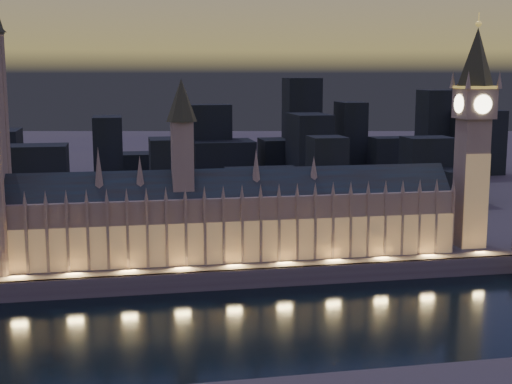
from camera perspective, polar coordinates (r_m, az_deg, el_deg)
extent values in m
plane|color=black|center=(260.59, 1.26, -10.28)|extent=(2000.00, 2000.00, 0.00)
cube|color=#3F3A3D|center=(766.00, -7.06, 3.10)|extent=(2000.00, 960.00, 8.00)
cube|color=#4F4247|center=(297.56, -0.43, -6.94)|extent=(2000.00, 2.50, 8.00)
cube|color=#8B735E|center=(312.26, -2.15, -2.75)|extent=(200.14, 21.42, 28.00)
cube|color=#A98450|center=(303.51, -1.85, -4.08)|extent=(200.00, 0.50, 18.00)
cube|color=black|center=(309.11, -2.17, 0.33)|extent=(200.11, 17.68, 16.26)
cube|color=#8B735E|center=(304.90, -5.91, 2.63)|extent=(9.00, 9.00, 32.00)
cone|color=#2D2F1B|center=(302.96, -5.99, 7.33)|extent=(13.00, 13.00, 18.00)
cube|color=#8B735E|center=(301.75, -19.39, -3.72)|extent=(1.20, 1.20, 28.00)
cone|color=#8B735E|center=(299.07, -19.56, -0.52)|extent=(2.00, 2.00, 6.00)
cube|color=#8B735E|center=(300.66, -17.88, -3.69)|extent=(1.20, 1.20, 28.00)
cone|color=#8B735E|center=(297.97, -18.04, -0.48)|extent=(2.00, 2.00, 6.00)
cube|color=#8B735E|center=(299.77, -16.36, -3.65)|extent=(1.20, 1.20, 28.00)
cone|color=#8B735E|center=(297.08, -16.51, -0.43)|extent=(2.00, 2.00, 6.00)
cube|color=#8B735E|center=(299.11, -14.84, -3.61)|extent=(1.20, 1.20, 28.00)
cone|color=#8B735E|center=(296.41, -14.97, -0.38)|extent=(2.00, 2.00, 6.00)
cube|color=#8B735E|center=(298.65, -13.30, -3.57)|extent=(1.20, 1.20, 28.00)
cone|color=#8B735E|center=(295.95, -13.42, -0.33)|extent=(2.00, 2.00, 6.00)
cube|color=#8B735E|center=(298.41, -11.76, -3.52)|extent=(1.20, 1.20, 28.00)
cone|color=#8B735E|center=(295.70, -11.87, -0.29)|extent=(2.00, 2.00, 6.00)
cube|color=#8B735E|center=(298.38, -10.23, -3.48)|extent=(1.20, 1.20, 28.00)
cone|color=#8B735E|center=(295.67, -10.32, -0.24)|extent=(2.00, 2.00, 6.00)
cube|color=#8B735E|center=(298.57, -8.69, -3.42)|extent=(1.20, 1.20, 28.00)
cone|color=#8B735E|center=(295.86, -8.78, -0.19)|extent=(2.00, 2.00, 6.00)
cube|color=#8B735E|center=(298.97, -7.16, -3.37)|extent=(1.20, 1.20, 28.00)
cone|color=#8B735E|center=(296.27, -7.23, -0.14)|extent=(2.00, 2.00, 6.00)
cube|color=#8B735E|center=(299.58, -5.63, -3.32)|extent=(1.20, 1.20, 28.00)
cone|color=#8B735E|center=(296.89, -5.69, -0.09)|extent=(2.00, 2.00, 6.00)
cube|color=#8B735E|center=(300.41, -4.11, -3.26)|extent=(1.20, 1.20, 28.00)
cone|color=#8B735E|center=(297.72, -4.16, -0.04)|extent=(2.00, 2.00, 6.00)
cube|color=#8B735E|center=(301.44, -2.59, -3.20)|extent=(1.20, 1.20, 28.00)
cone|color=#8B735E|center=(298.76, -2.63, 0.01)|extent=(2.00, 2.00, 6.00)
cube|color=#8B735E|center=(302.69, -1.09, -3.14)|extent=(1.20, 1.20, 28.00)
cone|color=#8B735E|center=(300.02, -1.12, 0.06)|extent=(2.00, 2.00, 6.00)
cube|color=#8B735E|center=(304.14, 0.39, -3.08)|extent=(1.20, 1.20, 28.00)
cone|color=#8B735E|center=(301.48, 0.37, 0.10)|extent=(2.00, 2.00, 6.00)
cube|color=#8B735E|center=(305.79, 1.86, -3.01)|extent=(1.20, 1.20, 28.00)
cone|color=#8B735E|center=(303.15, 1.86, 0.15)|extent=(2.00, 2.00, 6.00)
cube|color=#8B735E|center=(307.64, 3.32, -2.95)|extent=(1.20, 1.20, 28.00)
cone|color=#8B735E|center=(305.01, 3.32, 0.20)|extent=(2.00, 2.00, 6.00)
cube|color=#8B735E|center=(309.69, 4.75, -2.88)|extent=(1.20, 1.20, 28.00)
cone|color=#8B735E|center=(307.08, 4.77, 0.24)|extent=(2.00, 2.00, 6.00)
cube|color=#8B735E|center=(311.92, 6.17, -2.81)|extent=(1.20, 1.20, 28.00)
cone|color=#8B735E|center=(309.34, 6.19, 0.29)|extent=(2.00, 2.00, 6.00)
cube|color=#8B735E|center=(314.35, 7.57, -2.75)|extent=(1.20, 1.20, 28.00)
cone|color=#8B735E|center=(311.78, 7.60, 0.33)|extent=(2.00, 2.00, 6.00)
cube|color=#8B735E|center=(316.96, 8.94, -2.68)|extent=(1.20, 1.20, 28.00)
cone|color=#8B735E|center=(314.41, 8.98, 0.38)|extent=(2.00, 2.00, 6.00)
cube|color=#8B735E|center=(319.75, 10.29, -2.61)|extent=(1.20, 1.20, 28.00)
cone|color=#8B735E|center=(317.22, 10.34, 0.42)|extent=(2.00, 2.00, 6.00)
cube|color=#8B735E|center=(322.71, 11.61, -2.54)|extent=(1.20, 1.20, 28.00)
cone|color=#8B735E|center=(320.21, 11.67, 0.46)|extent=(2.00, 2.00, 6.00)
cube|color=#8B735E|center=(325.84, 12.91, -2.47)|extent=(1.20, 1.20, 28.00)
cone|color=#8B735E|center=(323.37, 12.98, 0.50)|extent=(2.00, 2.00, 6.00)
cube|color=#8B735E|center=(329.14, 14.19, -2.40)|extent=(1.20, 1.20, 28.00)
cone|color=#8B735E|center=(326.69, 14.26, 0.54)|extent=(2.00, 2.00, 6.00)
cube|color=#8B735E|center=(332.60, 15.44, -2.33)|extent=(1.20, 1.20, 28.00)
cone|color=#8B735E|center=(330.17, 15.52, 0.58)|extent=(2.00, 2.00, 6.00)
cone|color=#8B735E|center=(304.18, -12.48, 1.87)|extent=(4.40, 4.40, 18.00)
cone|color=#8B735E|center=(304.47, -9.27, 1.59)|extent=(4.40, 4.40, 14.00)
cone|color=#8B735E|center=(309.87, 0.01, 2.04)|extent=(4.40, 4.40, 16.00)
cone|color=#8B735E|center=(316.11, 4.64, 1.79)|extent=(4.40, 4.40, 12.00)
cylinder|color=#8B735E|center=(317.61, -19.43, 3.14)|extent=(4.40, 4.40, 96.06)
cube|color=#8B735E|center=(345.30, 16.79, 0.70)|extent=(12.14, 12.14, 59.70)
cube|color=#A98450|center=(341.15, 17.21, -0.76)|extent=(12.00, 0.50, 44.00)
cube|color=#8B735E|center=(341.90, 17.09, 6.78)|extent=(15.00, 15.00, 13.57)
cube|color=#F2C64C|center=(341.69, 17.15, 8.02)|extent=(15.75, 15.75, 1.20)
cone|color=#2D2F1B|center=(341.71, 17.26, 10.30)|extent=(18.00, 18.00, 26.00)
sphere|color=#F2C64C|center=(342.33, 17.38, 12.72)|extent=(2.80, 2.80, 2.80)
cylinder|color=#F2C64C|center=(342.50, 17.40, 13.14)|extent=(0.40, 0.40, 5.00)
cylinder|color=#FFF2BF|center=(335.08, 17.71, 6.70)|extent=(8.40, 0.50, 8.40)
cylinder|color=#FFF2BF|center=(348.75, 16.49, 6.85)|extent=(8.40, 0.50, 8.40)
cylinder|color=#FFF2BF|center=(338.33, 15.92, 6.81)|extent=(0.50, 8.40, 8.40)
cylinder|color=#FFF2BF|center=(345.61, 18.23, 6.75)|extent=(0.50, 8.40, 8.40)
cone|color=#8B735E|center=(331.51, 16.63, 8.60)|extent=(2.60, 2.60, 8.00)
cone|color=#8B735E|center=(344.89, 15.47, 8.67)|extent=(2.60, 2.60, 8.00)
cone|color=#8B735E|center=(338.70, 18.91, 8.50)|extent=(2.60, 2.60, 8.00)
cone|color=#8B735E|center=(351.80, 17.68, 8.58)|extent=(2.60, 2.60, 8.00)
cube|color=black|center=(393.29, 5.96, -0.60)|extent=(19.03, 19.80, 23.29)
cube|color=black|center=(596.91, 17.15, 3.81)|extent=(42.59, 22.95, 51.04)
cube|color=black|center=(402.67, 5.68, 1.22)|extent=(19.65, 20.18, 45.27)
cube|color=black|center=(543.47, 1.42, 2.64)|extent=(19.44, 30.73, 30.80)
cube|color=black|center=(539.63, -4.04, 3.97)|extent=(37.76, 19.44, 57.05)
cube|color=black|center=(492.15, -11.72, 2.95)|extent=(18.99, 34.57, 51.63)
cube|color=black|center=(401.73, -6.95, 1.12)|extent=(21.11, 25.14, 44.45)
cube|color=black|center=(415.17, -17.38, 0.79)|extent=(38.19, 23.57, 41.00)
cube|color=black|center=(576.07, 12.83, 2.30)|extent=(43.78, 39.06, 21.09)
cube|color=black|center=(564.73, -19.30, 2.77)|extent=(19.72, 40.72, 38.70)
cube|color=black|center=(528.85, -2.68, 2.46)|extent=(44.53, 36.65, 31.16)
cube|color=black|center=(544.32, -8.65, 2.02)|extent=(40.45, 27.15, 21.00)
cube|color=black|center=(505.89, 4.25, 3.31)|extent=(24.63, 41.01, 52.00)
cube|color=black|center=(428.65, 0.75, 0.24)|extent=(44.15, 42.43, 22.65)
cube|color=black|center=(475.82, 13.52, 1.93)|extent=(30.39, 22.61, 39.50)
cube|color=black|center=(541.09, 10.65, 2.57)|extent=(28.33, 19.81, 33.20)
cube|color=black|center=(465.16, 15.70, 0.52)|extent=(24.83, 31.49, 21.11)
cube|color=black|center=(573.28, 7.54, 4.27)|extent=(19.19, 29.53, 57.73)
cube|color=black|center=(559.42, 3.67, 5.17)|extent=(26.00, 26.00, 76.58)
cube|color=black|center=(598.44, 14.21, 4.71)|extent=(26.00, 26.00, 66.86)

